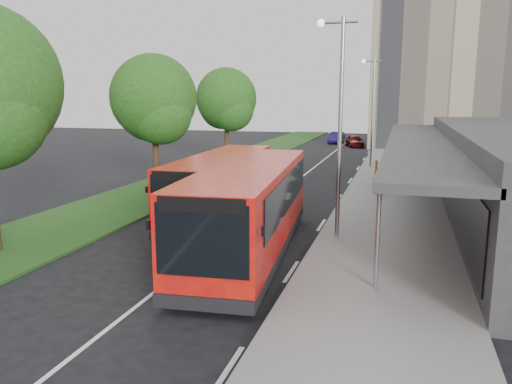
% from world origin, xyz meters
% --- Properties ---
extents(ground, '(120.00, 120.00, 0.00)m').
position_xyz_m(ground, '(0.00, 0.00, 0.00)').
color(ground, black).
rests_on(ground, ground).
extents(pavement, '(5.00, 80.00, 0.15)m').
position_xyz_m(pavement, '(6.00, 20.00, 0.07)').
color(pavement, gray).
rests_on(pavement, ground).
extents(grass_verge, '(5.00, 80.00, 0.10)m').
position_xyz_m(grass_verge, '(-7.00, 20.00, 0.05)').
color(grass_verge, '#1D4416').
rests_on(grass_verge, ground).
extents(lane_centre_line, '(0.12, 70.00, 0.01)m').
position_xyz_m(lane_centre_line, '(0.00, 15.00, 0.01)').
color(lane_centre_line, silver).
rests_on(lane_centre_line, ground).
extents(kerb_dashes, '(0.12, 56.00, 0.01)m').
position_xyz_m(kerb_dashes, '(3.30, 19.00, 0.01)').
color(kerb_dashes, silver).
rests_on(kerb_dashes, ground).
extents(office_block, '(22.00, 12.00, 18.00)m').
position_xyz_m(office_block, '(14.00, 42.00, 9.00)').
color(office_block, tan).
rests_on(office_block, ground).
extents(station_building, '(7.70, 26.00, 4.00)m').
position_xyz_m(station_building, '(10.86, 8.00, 2.04)').
color(station_building, '#2A2A2C').
rests_on(station_building, ground).
extents(tree_mid, '(4.81, 4.81, 7.74)m').
position_xyz_m(tree_mid, '(-7.01, 9.05, 5.00)').
color(tree_mid, '#382116').
rests_on(tree_mid, ground).
extents(tree_far, '(4.76, 4.76, 7.65)m').
position_xyz_m(tree_far, '(-7.01, 21.05, 4.94)').
color(tree_far, '#382116').
rests_on(tree_far, ground).
extents(lamp_post_near, '(1.44, 0.28, 8.00)m').
position_xyz_m(lamp_post_near, '(4.12, 2.00, 4.72)').
color(lamp_post_near, gray).
rests_on(lamp_post_near, pavement).
extents(lamp_post_far, '(1.44, 0.28, 8.00)m').
position_xyz_m(lamp_post_far, '(4.12, 22.00, 4.72)').
color(lamp_post_far, gray).
rests_on(lamp_post_far, pavement).
extents(bus_main, '(3.68, 11.04, 3.07)m').
position_xyz_m(bus_main, '(1.50, -0.59, 1.58)').
color(bus_main, red).
rests_on(bus_main, ground).
extents(bus_second, '(2.98, 10.05, 2.81)m').
position_xyz_m(bus_second, '(-1.27, 4.16, 1.44)').
color(bus_second, red).
rests_on(bus_second, ground).
extents(litter_bin, '(0.46, 0.46, 0.79)m').
position_xyz_m(litter_bin, '(5.23, 11.16, 0.55)').
color(litter_bin, '#3C2318').
rests_on(litter_bin, pavement).
extents(bollard, '(0.20, 0.20, 1.03)m').
position_xyz_m(bollard, '(4.84, 17.68, 0.67)').
color(bollard, '#F7B70D').
rests_on(bollard, pavement).
extents(car_near, '(2.57, 4.12, 1.31)m').
position_xyz_m(car_near, '(1.47, 38.85, 0.65)').
color(car_near, '#530B0E').
rests_on(car_near, ground).
extents(car_far, '(1.64, 4.11, 1.33)m').
position_xyz_m(car_far, '(-1.00, 42.70, 0.66)').
color(car_far, navy).
rests_on(car_far, ground).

